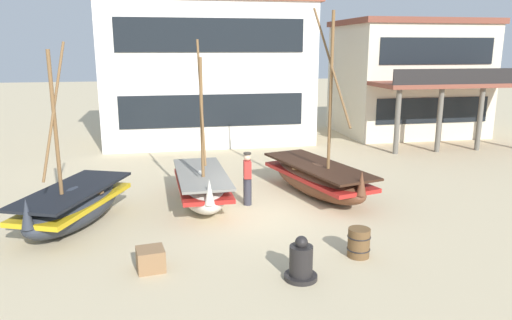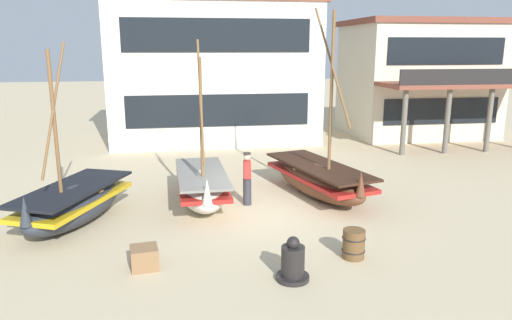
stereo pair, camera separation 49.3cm
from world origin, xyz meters
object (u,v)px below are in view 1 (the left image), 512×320
Objects in this scene: fishing_boat_near_left at (73,205)px; harbor_building_annex at (408,78)px; fishing_boat_far_right at (202,186)px; fisherman_by_hull at (247,179)px; cargo_crate at (151,259)px; fishing_boat_centre_large at (318,178)px; capstan_winch at (301,262)px; wooden_barrel at (359,243)px; harbor_building_main at (207,71)px.

fishing_boat_near_left is 20.43m from harbor_building_annex.
fisherman_by_hull is at bearing -13.44° from fishing_boat_far_right.
cargo_crate is at bearing -125.80° from fisherman_by_hull.
harbor_building_annex reaches higher than fishing_boat_centre_large.
wooden_barrel is at bearing 26.50° from capstan_winch.
harbor_building_main reaches higher than wooden_barrel.
fishing_boat_centre_large is 2.55m from fisherman_by_hull.
fisherman_by_hull is 5.03m from cargo_crate.
capstan_winch is (-2.25, -5.67, -0.22)m from fishing_boat_centre_large.
fisherman_by_hull reaches higher than capstan_winch.
harbor_building_main reaches higher than capstan_winch.
fishing_boat_centre_large is 8.67× the size of wooden_barrel.
harbor_building_main reaches higher than cargo_crate.
fishing_boat_far_right is at bearing -96.72° from harbor_building_main.
fishing_boat_centre_large is at bearing 83.15° from wooden_barrel.
fishing_boat_centre_large is 0.70× the size of harbor_building_annex.
fishing_boat_centre_large is at bearing 10.71° from fishing_boat_near_left.
capstan_winch is (1.64, -5.46, -0.20)m from fishing_boat_far_right.
fishing_boat_centre_large is at bearing 12.32° from fisherman_by_hull.
fisherman_by_hull is (1.40, -0.33, 0.25)m from fishing_boat_far_right.
fishing_boat_centre_large is 6.10m from capstan_winch.
cargo_crate is (2.12, -3.17, -0.35)m from fishing_boat_near_left.
harbor_building_annex reaches higher than wooden_barrel.
harbor_building_main is 11.42m from harbor_building_annex.
cargo_crate is 15.83m from harbor_building_main.
harbor_building_annex is at bearing 46.92° from cargo_crate.
cargo_crate is 0.07× the size of harbor_building_annex.
fishing_boat_centre_large is 14.01m from harbor_building_annex.
fishing_boat_far_right is at bearing -139.58° from harbor_building_annex.
fishing_boat_far_right is at bearing 106.68° from capstan_winch.
fishing_boat_near_left is 5.12m from fisherman_by_hull.
capstan_winch is at bearing -124.18° from harbor_building_annex.
harbor_building_main is (-0.36, 16.28, 3.26)m from capstan_winch.
fishing_boat_near_left is 7.74m from wooden_barrel.
harbor_building_annex is (9.38, 15.44, 2.82)m from wooden_barrel.
harbor_building_annex reaches higher than fishing_boat_far_right.
harbor_building_main is (-2.61, 10.61, 3.04)m from fishing_boat_centre_large.
wooden_barrel is at bearing -2.92° from cargo_crate.
fishing_boat_centre_large is 11.34m from harbor_building_main.
harbor_building_main is (-2.03, 15.45, 3.29)m from wooden_barrel.
harbor_building_main is at bearing 179.92° from harbor_building_annex.
capstan_winch is 3.34m from cargo_crate.
fishing_boat_far_right is 3.02× the size of fisherman_by_hull.
fisherman_by_hull is (-2.48, -0.54, 0.23)m from fishing_boat_centre_large.
fishing_boat_near_left is 7.14× the size of wooden_barrel.
fishing_boat_near_left is 6.78m from capstan_winch.
capstan_winch is 1.64× the size of cargo_crate.
fishing_boat_centre_large reaches higher than wooden_barrel.
capstan_winch is 0.11× the size of harbor_building_annex.
wooden_barrel is at bearing -96.85° from fishing_boat_centre_large.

